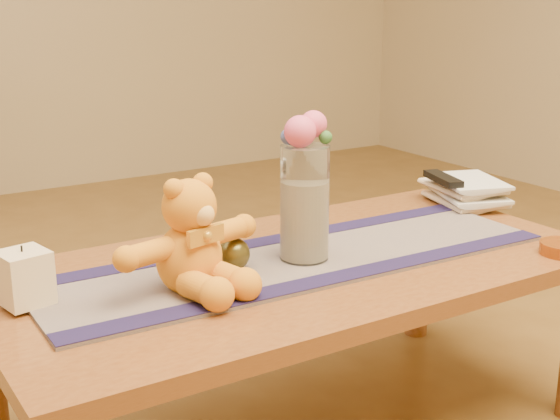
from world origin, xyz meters
TOP-DOWN VIEW (x-y plane):
  - coffee_table_top at (0.00, 0.00)m, footprint 1.40×0.70m
  - table_leg_br at (0.64, 0.29)m, footprint 0.07×0.07m
  - persian_runner at (-0.00, 0.00)m, footprint 1.21×0.38m
  - runner_border_near at (-0.00, -0.14)m, footprint 1.20×0.09m
  - runner_border_far at (0.00, 0.15)m, footprint 1.20×0.09m
  - teddy_bear at (-0.28, -0.02)m, footprint 0.38×0.33m
  - pillar_candle at (-0.59, 0.07)m, footprint 0.10×0.10m
  - candle_wick at (-0.59, 0.07)m, footprint 0.00×0.00m
  - glass_vase at (0.01, -0.01)m, footprint 0.11×0.11m
  - potpourri_fill at (0.01, -0.01)m, footprint 0.09×0.09m
  - rose_left at (-0.01, -0.02)m, footprint 0.07×0.07m
  - rose_right at (0.04, -0.00)m, footprint 0.06×0.06m
  - blue_flower_back at (0.02, 0.03)m, footprint 0.04×0.04m
  - blue_flower_side at (-0.02, 0.01)m, footprint 0.04×0.04m
  - leaf_sprig at (0.05, -0.03)m, footprint 0.03×0.03m
  - bronze_ball at (-0.16, 0.02)m, footprint 0.08×0.08m
  - book_bottom at (0.60, 0.17)m, footprint 0.21×0.26m
  - book_lower at (0.60, 0.16)m, footprint 0.23×0.27m
  - book_upper at (0.59, 0.17)m, footprint 0.20×0.25m
  - book_top at (0.60, 0.17)m, footprint 0.23×0.27m
  - tv_remote at (0.59, 0.16)m, footprint 0.09×0.17m

SIDE VIEW (x-z plane):
  - table_leg_br at x=0.64m, z-range 0.00..0.41m
  - coffee_table_top at x=0.00m, z-range 0.41..0.45m
  - persian_runner at x=0.00m, z-range 0.45..0.46m
  - runner_border_near at x=0.00m, z-range 0.46..0.46m
  - runner_border_far at x=0.00m, z-range 0.46..0.46m
  - book_bottom at x=0.60m, z-range 0.45..0.47m
  - book_lower at x=0.60m, z-range 0.47..0.49m
  - bronze_ball at x=-0.16m, z-range 0.46..0.53m
  - book_upper at x=0.59m, z-range 0.49..0.51m
  - pillar_candle at x=-0.59m, z-range 0.46..0.56m
  - book_top at x=0.60m, z-range 0.51..0.53m
  - tv_remote at x=0.59m, z-range 0.53..0.54m
  - potpourri_fill at x=0.01m, z-range 0.46..0.64m
  - teddy_bear at x=-0.28m, z-range 0.46..0.68m
  - candle_wick at x=-0.59m, z-range 0.56..0.58m
  - glass_vase at x=0.01m, z-range 0.46..0.72m
  - leaf_sprig at x=0.05m, z-range 0.72..0.75m
  - blue_flower_side at x=-0.02m, z-range 0.72..0.76m
  - blue_flower_back at x=0.02m, z-range 0.72..0.77m
  - rose_left at x=-0.01m, z-range 0.72..0.79m
  - rose_right at x=0.04m, z-range 0.73..0.79m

